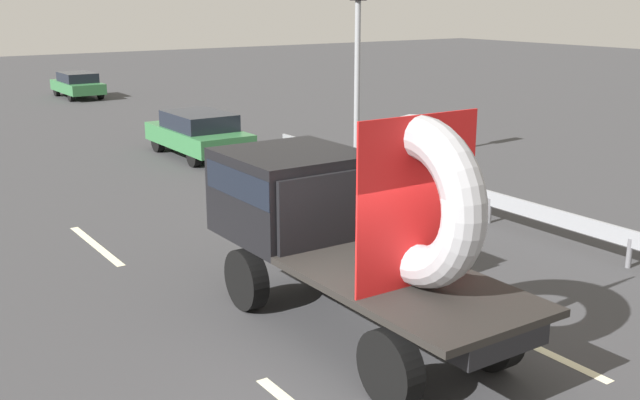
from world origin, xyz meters
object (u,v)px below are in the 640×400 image
Objects in this scene: flatbed_truck at (333,215)px; oncoming_car at (78,84)px; distant_sedan at (198,133)px; traffic_light at (358,39)px.

oncoming_car is at bearing 80.35° from flatbed_truck.
traffic_light is (3.01, -4.04, 2.91)m from distant_sedan.
flatbed_truck is at bearing -106.42° from distant_sedan.
oncoming_car is at bearing 95.13° from traffic_light.
oncoming_car is (1.20, 16.13, -0.07)m from distant_sedan.
distant_sedan is at bearing 126.73° from traffic_light.
flatbed_truck is 1.50× the size of oncoming_car.
flatbed_truck reaches higher than oncoming_car.
traffic_light is 20.47m from oncoming_car.
oncoming_car is at bearing 85.73° from distant_sedan.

